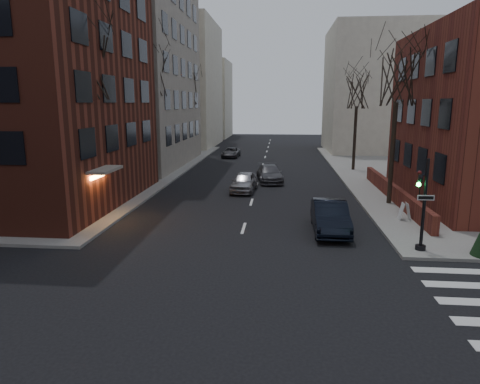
% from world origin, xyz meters
% --- Properties ---
extents(ground, '(160.00, 160.00, 0.00)m').
position_xyz_m(ground, '(0.00, 0.00, 0.00)').
color(ground, black).
rests_on(ground, ground).
extents(building_left_brick, '(15.00, 15.00, 18.00)m').
position_xyz_m(building_left_brick, '(-15.50, 16.50, 9.00)').
color(building_left_brick, maroon).
rests_on(building_left_brick, ground).
extents(building_left_tan, '(18.00, 18.00, 28.00)m').
position_xyz_m(building_left_tan, '(-17.00, 34.00, 14.00)').
color(building_left_tan, '#9E9283').
rests_on(building_left_tan, ground).
extents(low_wall_right, '(0.35, 16.00, 1.00)m').
position_xyz_m(low_wall_right, '(9.30, 19.00, 0.65)').
color(low_wall_right, maroon).
rests_on(low_wall_right, sidewalk_far_right).
extents(building_distant_la, '(14.00, 16.00, 18.00)m').
position_xyz_m(building_distant_la, '(-15.00, 55.00, 9.00)').
color(building_distant_la, beige).
rests_on(building_distant_la, ground).
extents(building_distant_ra, '(14.00, 14.00, 16.00)m').
position_xyz_m(building_distant_ra, '(15.00, 50.00, 8.00)').
color(building_distant_ra, beige).
rests_on(building_distant_ra, ground).
extents(building_distant_lb, '(10.00, 12.00, 14.00)m').
position_xyz_m(building_distant_lb, '(-13.00, 72.00, 7.00)').
color(building_distant_lb, beige).
rests_on(building_distant_lb, ground).
extents(traffic_signal, '(0.76, 0.44, 4.00)m').
position_xyz_m(traffic_signal, '(7.94, 8.99, 1.91)').
color(traffic_signal, black).
rests_on(traffic_signal, sidewalk_far_right).
extents(tree_left_a, '(4.18, 4.18, 10.26)m').
position_xyz_m(tree_left_a, '(-8.80, 14.00, 8.47)').
color(tree_left_a, '#2D231C').
rests_on(tree_left_a, sidewalk_far_left).
extents(tree_left_b, '(4.40, 4.40, 10.80)m').
position_xyz_m(tree_left_b, '(-8.80, 26.00, 8.91)').
color(tree_left_b, '#2D231C').
rests_on(tree_left_b, sidewalk_far_left).
extents(tree_left_c, '(3.96, 3.96, 9.72)m').
position_xyz_m(tree_left_c, '(-8.80, 40.00, 8.03)').
color(tree_left_c, '#2D231C').
rests_on(tree_left_c, sidewalk_far_left).
extents(tree_right_a, '(3.96, 3.96, 9.72)m').
position_xyz_m(tree_right_a, '(8.80, 18.00, 8.03)').
color(tree_right_a, '#2D231C').
rests_on(tree_right_a, sidewalk_far_right).
extents(tree_right_b, '(3.74, 3.74, 9.18)m').
position_xyz_m(tree_right_b, '(8.80, 32.00, 7.59)').
color(tree_right_b, '#2D231C').
rests_on(tree_right_b, sidewalk_far_right).
extents(streetlamp_near, '(0.36, 0.36, 6.28)m').
position_xyz_m(streetlamp_near, '(-8.20, 22.00, 4.24)').
color(streetlamp_near, black).
rests_on(streetlamp_near, sidewalk_far_left).
extents(streetlamp_far, '(0.36, 0.36, 6.28)m').
position_xyz_m(streetlamp_far, '(-8.20, 42.00, 4.24)').
color(streetlamp_far, black).
rests_on(streetlamp_far, sidewalk_far_left).
extents(parked_sedan, '(1.67, 4.78, 1.57)m').
position_xyz_m(parked_sedan, '(4.40, 11.85, 0.79)').
color(parked_sedan, black).
rests_on(parked_sedan, ground).
extents(car_lane_silver, '(1.97, 4.28, 1.42)m').
position_xyz_m(car_lane_silver, '(-0.80, 21.48, 0.71)').
color(car_lane_silver, gray).
rests_on(car_lane_silver, ground).
extents(car_lane_gray, '(2.52, 4.90, 1.36)m').
position_xyz_m(car_lane_gray, '(0.98, 25.54, 0.68)').
color(car_lane_gray, '#45444A').
rests_on(car_lane_gray, ground).
extents(car_lane_far, '(2.07, 4.19, 1.14)m').
position_xyz_m(car_lane_far, '(-4.09, 41.39, 0.57)').
color(car_lane_far, '#414045').
rests_on(car_lane_far, ground).
extents(sandwich_board, '(0.42, 0.59, 0.95)m').
position_xyz_m(sandwich_board, '(8.67, 14.00, 0.62)').
color(sandwich_board, silver).
rests_on(sandwich_board, sidewalk_far_right).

